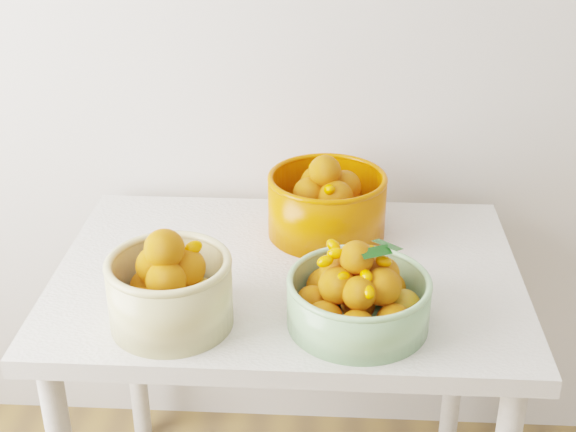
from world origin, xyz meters
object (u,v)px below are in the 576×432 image
object	(u,v)px
table	(288,307)
bowl_orange	(327,203)
bowl_cream	(170,289)
bowl_green	(358,297)

from	to	relation	value
table	bowl_orange	size ratio (longest dim) A/B	3.43
bowl_cream	bowl_orange	size ratio (longest dim) A/B	0.97
table	bowl_cream	bearing A→B (deg)	-134.86
table	bowl_cream	xyz separation A→B (m)	(-0.21, -0.21, 0.17)
bowl_green	bowl_orange	distance (m)	0.38
bowl_green	table	bearing A→B (deg)	126.74
table	bowl_orange	bearing A→B (deg)	65.51
table	bowl_orange	distance (m)	0.26
bowl_cream	bowl_orange	xyz separation A→B (m)	(0.29, 0.39, 0.00)
table	bowl_cream	distance (m)	0.35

